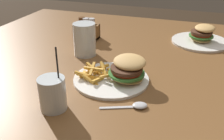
{
  "coord_description": "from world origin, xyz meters",
  "views": [
    {
      "loc": [
        0.27,
        -0.97,
        1.16
      ],
      "look_at": [
        0.0,
        -0.19,
        0.75
      ],
      "focal_mm": 42.0,
      "sensor_mm": 36.0,
      "label": 1
    }
  ],
  "objects_px": {
    "beer_glass": "(85,40)",
    "meal_plate_far": "(201,37)",
    "condiment_caddy": "(87,31)",
    "meal_plate_near": "(119,73)",
    "juice_glass": "(53,95)",
    "spoon": "(137,106)"
  },
  "relations": [
    {
      "from": "condiment_caddy",
      "to": "spoon",
      "type": "bearing_deg",
      "value": -52.82
    },
    {
      "from": "meal_plate_near",
      "to": "beer_glass",
      "type": "distance_m",
      "value": 0.28
    },
    {
      "from": "beer_glass",
      "to": "meal_plate_far",
      "type": "relative_size",
      "value": 0.51
    },
    {
      "from": "meal_plate_near",
      "to": "meal_plate_far",
      "type": "height_order",
      "value": "meal_plate_near"
    },
    {
      "from": "juice_glass",
      "to": "meal_plate_far",
      "type": "xyz_separation_m",
      "value": [
        0.39,
        0.73,
        -0.02
      ]
    },
    {
      "from": "beer_glass",
      "to": "meal_plate_far",
      "type": "height_order",
      "value": "beer_glass"
    },
    {
      "from": "meal_plate_near",
      "to": "spoon",
      "type": "bearing_deg",
      "value": -54.65
    },
    {
      "from": "juice_glass",
      "to": "condiment_caddy",
      "type": "relative_size",
      "value": 1.65
    },
    {
      "from": "juice_glass",
      "to": "spoon",
      "type": "xyz_separation_m",
      "value": [
        0.23,
        0.09,
        -0.04
      ]
    },
    {
      "from": "meal_plate_near",
      "to": "juice_glass",
      "type": "relative_size",
      "value": 1.43
    },
    {
      "from": "condiment_caddy",
      "to": "meal_plate_far",
      "type": "bearing_deg",
      "value": 13.05
    },
    {
      "from": "beer_glass",
      "to": "condiment_caddy",
      "type": "height_order",
      "value": "beer_glass"
    },
    {
      "from": "juice_glass",
      "to": "meal_plate_near",
      "type": "bearing_deg",
      "value": 59.28
    },
    {
      "from": "meal_plate_near",
      "to": "condiment_caddy",
      "type": "xyz_separation_m",
      "value": [
        -0.29,
        0.37,
        0.01
      ]
    },
    {
      "from": "meal_plate_near",
      "to": "condiment_caddy",
      "type": "bearing_deg",
      "value": 127.85
    },
    {
      "from": "beer_glass",
      "to": "condiment_caddy",
      "type": "relative_size",
      "value": 1.23
    },
    {
      "from": "beer_glass",
      "to": "meal_plate_far",
      "type": "bearing_deg",
      "value": 34.37
    },
    {
      "from": "condiment_caddy",
      "to": "beer_glass",
      "type": "bearing_deg",
      "value": -68.45
    },
    {
      "from": "meal_plate_near",
      "to": "meal_plate_far",
      "type": "xyz_separation_m",
      "value": [
        0.26,
        0.5,
        -0.0
      ]
    },
    {
      "from": "juice_glass",
      "to": "condiment_caddy",
      "type": "distance_m",
      "value": 0.62
    },
    {
      "from": "meal_plate_far",
      "to": "condiment_caddy",
      "type": "relative_size",
      "value": 2.41
    },
    {
      "from": "meal_plate_near",
      "to": "beer_glass",
      "type": "height_order",
      "value": "beer_glass"
    }
  ]
}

